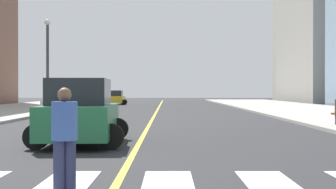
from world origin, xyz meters
The scene contains 6 objects.
lane_divider_paint centered at (0.00, 40.00, 0.01)m, with size 0.16×80.00×0.01m, color yellow.
car_silver_nearest centered at (-5.23, 25.27, 0.83)m, with size 2.49×3.98×1.77m.
car_yellow_second centered at (-5.18, 54.54, 0.78)m, with size 2.37×3.76×1.67m.
car_green_third centered at (-1.77, 11.07, 0.93)m, with size 2.89×4.54×2.00m.
pedestrian_crossing centered at (-0.78, 4.00, 0.93)m, with size 0.42×0.42×1.69m.
street_lamp centered at (-7.72, 31.58, 4.10)m, with size 0.44×0.44×6.61m.
Camera 1 is at (0.90, -4.07, 1.64)m, focal length 53.34 mm.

